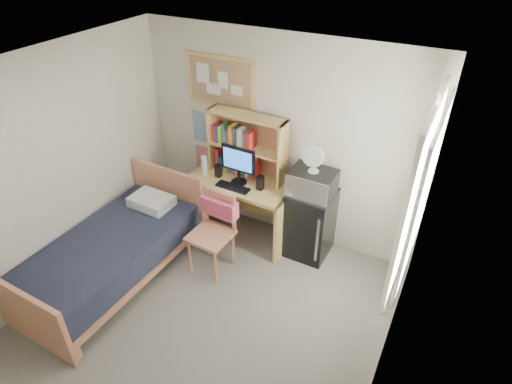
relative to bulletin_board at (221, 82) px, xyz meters
The scene contains 25 objects.
floor 2.95m from the bulletin_board, 69.48° to the right, with size 3.60×4.20×0.02m, color slate.
ceiling 2.33m from the bulletin_board, 69.48° to the right, with size 3.60×4.20×0.02m, color silver.
wall_back 1.00m from the bulletin_board, ahead, with size 3.60×0.04×2.60m, color silver.
wall_left 2.40m from the bulletin_board, 116.08° to the right, with size 0.04×4.20×2.60m, color silver.
wall_right 3.37m from the bulletin_board, 38.93° to the right, with size 0.04×4.20×2.60m, color silver.
window_unit 2.70m from the bulletin_board, 19.26° to the right, with size 0.10×1.40×1.70m, color white.
curtain_left 2.83m from the bulletin_board, 27.19° to the right, with size 0.04×0.55×1.70m, color white.
curtain_right 2.57m from the bulletin_board, 10.96° to the right, with size 0.04×0.55×1.70m, color white.
bulletin_board is the anchor object (origin of this frame).
poster_wave 0.74m from the bulletin_board, behind, with size 0.30×0.01×0.42m, color #256195.
poster_japan 1.18m from the bulletin_board, behind, with size 0.28×0.01×0.36m, color red.
desk 1.60m from the bulletin_board, 36.78° to the right, with size 1.34×0.67×0.84m, color #DAB86A.
desk_chair 1.84m from the bulletin_board, 67.40° to the right, with size 0.50×0.50×1.00m, color tan.
mini_fridge 2.03m from the bulletin_board, 11.01° to the right, with size 0.52×0.52×0.89m, color black.
bed 2.44m from the bulletin_board, 105.21° to the right, with size 1.05×2.09×0.58m, color black.
hutch 0.83m from the bulletin_board, 22.41° to the right, with size 1.01×0.26×0.82m, color #DAB86A.
monitor 1.04m from the bulletin_board, 41.46° to the right, with size 0.44×0.03×0.47m, color black.
keyboard 1.28m from the bulletin_board, 50.32° to the right, with size 0.43×0.14×0.02m, color black.
speaker_left 1.08m from the bulletin_board, 68.78° to the right, with size 0.07×0.07×0.17m, color black.
speaker_right 1.31m from the bulletin_board, 28.50° to the right, with size 0.07×0.07×0.18m, color black.
water_bottle 1.05m from the bulletin_board, 94.03° to the right, with size 0.07×0.07×0.26m, color silver.
hoodie 1.52m from the bulletin_board, 62.42° to the right, with size 0.46×0.14×0.22m, color #D14F66.
microwave 1.65m from the bulletin_board, 11.82° to the right, with size 0.51×0.39×0.30m, color #BABABF.
desk_fan 1.51m from the bulletin_board, 11.82° to the right, with size 0.25×0.25×0.31m, color silver.
pillow 1.69m from the bulletin_board, 114.39° to the right, with size 0.51×0.36×0.12m, color silver.
Camera 1 is at (1.92, -2.17, 3.65)m, focal length 30.00 mm.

